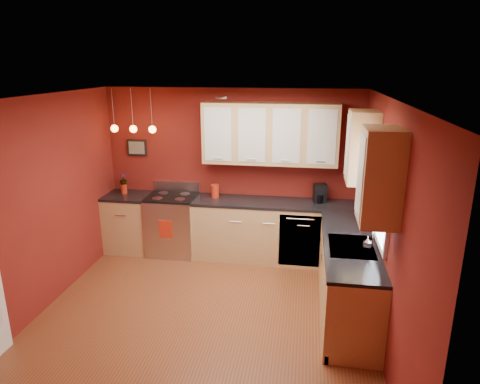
% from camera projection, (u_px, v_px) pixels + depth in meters
% --- Properties ---
extents(floor, '(4.20, 4.20, 0.00)m').
position_uv_depth(floor, '(203.00, 319.00, 5.14)').
color(floor, brown).
rests_on(floor, ground).
extents(ceiling, '(4.00, 4.20, 0.02)m').
position_uv_depth(ceiling, '(196.00, 99.00, 4.39)').
color(ceiling, white).
rests_on(ceiling, wall_back).
extents(wall_back, '(4.00, 0.02, 2.60)m').
position_uv_depth(wall_back, '(232.00, 172.00, 6.75)').
color(wall_back, maroon).
rests_on(wall_back, floor).
extents(wall_front, '(4.00, 0.02, 2.60)m').
position_uv_depth(wall_front, '(121.00, 328.00, 2.78)').
color(wall_front, maroon).
rests_on(wall_front, floor).
extents(wall_left, '(0.02, 4.20, 2.60)m').
position_uv_depth(wall_left, '(36.00, 208.00, 5.06)').
color(wall_left, maroon).
rests_on(wall_left, floor).
extents(wall_right, '(0.02, 4.20, 2.60)m').
position_uv_depth(wall_right, '(386.00, 228.00, 4.46)').
color(wall_right, maroon).
rests_on(wall_right, floor).
extents(base_cabinets_back_left, '(0.70, 0.60, 0.90)m').
position_uv_depth(base_cabinets_back_left, '(130.00, 223.00, 6.96)').
color(base_cabinets_back_left, tan).
rests_on(base_cabinets_back_left, floor).
extents(base_cabinets_back_right, '(2.54, 0.60, 0.90)m').
position_uv_depth(base_cabinets_back_right, '(276.00, 232.00, 6.60)').
color(base_cabinets_back_right, tan).
rests_on(base_cabinets_back_right, floor).
extents(base_cabinets_right, '(0.60, 2.10, 0.90)m').
position_uv_depth(base_cabinets_right, '(347.00, 278.00, 5.18)').
color(base_cabinets_right, tan).
rests_on(base_cabinets_right, floor).
extents(counter_back_left, '(0.70, 0.62, 0.04)m').
position_uv_depth(counter_back_left, '(128.00, 196.00, 6.82)').
color(counter_back_left, black).
rests_on(counter_back_left, base_cabinets_back_left).
extents(counter_back_right, '(2.54, 0.62, 0.04)m').
position_uv_depth(counter_back_right, '(276.00, 203.00, 6.47)').
color(counter_back_right, black).
rests_on(counter_back_right, base_cabinets_back_right).
extents(counter_right, '(0.62, 2.10, 0.04)m').
position_uv_depth(counter_right, '(350.00, 242.00, 5.04)').
color(counter_right, black).
rests_on(counter_right, base_cabinets_right).
extents(gas_range, '(0.76, 0.64, 1.11)m').
position_uv_depth(gas_range, '(173.00, 224.00, 6.84)').
color(gas_range, '#BABABF').
rests_on(gas_range, floor).
extents(dishwasher_front, '(0.60, 0.02, 0.80)m').
position_uv_depth(dishwasher_front, '(299.00, 241.00, 6.27)').
color(dishwasher_front, '#BABABF').
rests_on(dishwasher_front, base_cabinets_back_right).
extents(sink, '(0.50, 0.70, 0.33)m').
position_uv_depth(sink, '(351.00, 248.00, 4.90)').
color(sink, gray).
rests_on(sink, counter_right).
extents(window, '(0.06, 1.02, 1.22)m').
position_uv_depth(window, '(382.00, 184.00, 4.64)').
color(window, white).
rests_on(window, wall_right).
extents(upper_cabinets_back, '(2.00, 0.35, 0.90)m').
position_uv_depth(upper_cabinets_back, '(270.00, 134.00, 6.31)').
color(upper_cabinets_back, tan).
rests_on(upper_cabinets_back, wall_back).
extents(upper_cabinets_right, '(0.35, 1.95, 0.90)m').
position_uv_depth(upper_cabinets_right, '(370.00, 160.00, 4.61)').
color(upper_cabinets_right, tan).
rests_on(upper_cabinets_right, wall_right).
extents(wall_picture, '(0.32, 0.03, 0.26)m').
position_uv_depth(wall_picture, '(137.00, 148.00, 6.86)').
color(wall_picture, black).
rests_on(wall_picture, wall_back).
extents(pendant_lights, '(0.71, 0.11, 0.66)m').
position_uv_depth(pendant_lights, '(133.00, 128.00, 6.43)').
color(pendant_lights, gray).
rests_on(pendant_lights, ceiling).
extents(red_canister, '(0.13, 0.13, 0.20)m').
position_uv_depth(red_canister, '(215.00, 191.00, 6.65)').
color(red_canister, '#B52713').
rests_on(red_canister, counter_back_right).
extents(red_vase, '(0.10, 0.10, 0.16)m').
position_uv_depth(red_vase, '(124.00, 189.00, 6.85)').
color(red_vase, '#B52713').
rests_on(red_vase, counter_back_left).
extents(flowers, '(0.14, 0.14, 0.20)m').
position_uv_depth(flowers, '(123.00, 179.00, 6.80)').
color(flowers, '#B52713').
rests_on(flowers, red_vase).
extents(coffee_maker, '(0.22, 0.22, 0.27)m').
position_uv_depth(coffee_maker, '(320.00, 194.00, 6.42)').
color(coffee_maker, black).
rests_on(coffee_maker, counter_back_right).
extents(soap_pump, '(0.10, 0.10, 0.18)m').
position_uv_depth(soap_pump, '(367.00, 244.00, 4.71)').
color(soap_pump, silver).
rests_on(soap_pump, counter_right).
extents(dish_towel, '(0.20, 0.01, 0.28)m').
position_uv_depth(dish_towel, '(166.00, 229.00, 6.52)').
color(dish_towel, '#B52713').
rests_on(dish_towel, gas_range).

